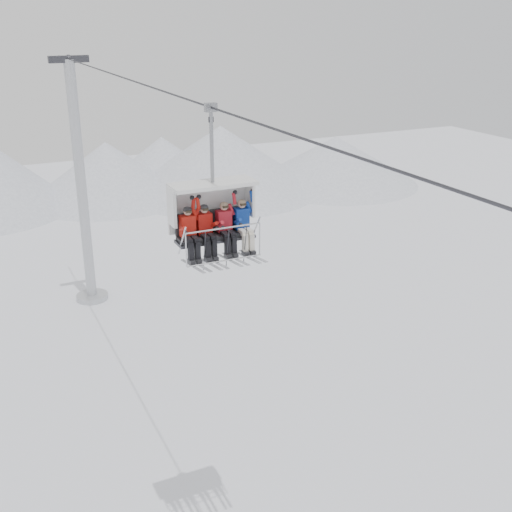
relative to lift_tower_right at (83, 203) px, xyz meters
name	(u,v)px	position (x,y,z in m)	size (l,w,h in m)	color
ridgeline	(17,178)	(-1.58, 20.05, -2.94)	(72.00, 21.00, 7.00)	silver
lift_tower_right	(83,203)	(0.00, 0.00, 0.00)	(2.00, 1.80, 13.48)	#ADB0B5
haul_cable	(256,123)	(0.00, -22.00, 7.52)	(0.06, 0.06, 50.00)	#313137
chairlift_carrier	(212,208)	(0.00, -19.26, 4.87)	(2.26, 1.17, 3.98)	black
skier_far_left	(189,232)	(-0.75, -19.56, 4.41)	(0.39, 1.69, 1.56)	red
skier_center_left	(206,229)	(-0.29, -19.56, 4.41)	(0.39, 1.69, 1.56)	#AE130D
skier_center_right	(226,227)	(0.27, -19.56, 4.41)	(0.39, 1.69, 1.56)	red
skier_far_right	(243,224)	(0.78, -19.56, 4.41)	(0.39, 1.69, 1.56)	#10369B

